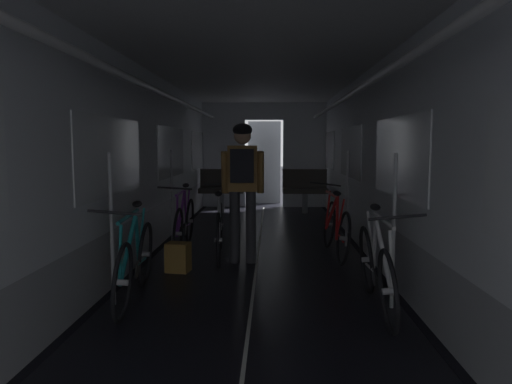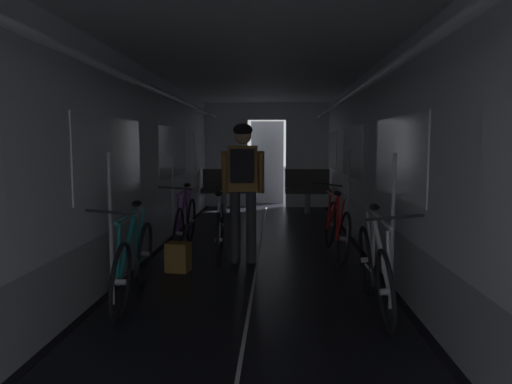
{
  "view_description": "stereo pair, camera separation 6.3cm",
  "coord_description": "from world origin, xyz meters",
  "px_view_note": "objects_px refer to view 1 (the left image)",
  "views": [
    {
      "loc": [
        0.18,
        -2.07,
        1.47
      ],
      "look_at": [
        0.0,
        3.37,
        0.92
      ],
      "focal_mm": 33.02,
      "sensor_mm": 36.0,
      "label": 1
    },
    {
      "loc": [
        0.24,
        -2.07,
        1.47
      ],
      "look_at": [
        0.0,
        3.37,
        0.92
      ],
      "focal_mm": 33.02,
      "sensor_mm": 36.0,
      "label": 2
    }
  ],
  "objects_px": {
    "person_cyclist_aisle": "(243,177)",
    "backpack_on_floor": "(178,257)",
    "bicycle_purple": "(184,223)",
    "bicycle_teal": "(135,261)",
    "bicycle_silver_in_aisle": "(219,229)",
    "bicycle_white": "(376,268)",
    "bench_seat_far_left": "(222,186)",
    "bench_seat_far_right": "(305,187)",
    "bicycle_red": "(336,227)"
  },
  "relations": [
    {
      "from": "bench_seat_far_left",
      "to": "bicycle_purple",
      "type": "xyz_separation_m",
      "value": [
        -0.13,
        -3.72,
        -0.18
      ]
    },
    {
      "from": "backpack_on_floor",
      "to": "person_cyclist_aisle",
      "type": "bearing_deg",
      "value": 30.85
    },
    {
      "from": "bench_seat_far_left",
      "to": "backpack_on_floor",
      "type": "xyz_separation_m",
      "value": [
        0.0,
        -4.83,
        -0.4
      ]
    },
    {
      "from": "bicycle_red",
      "to": "backpack_on_floor",
      "type": "bearing_deg",
      "value": -156.19
    },
    {
      "from": "bicycle_purple",
      "to": "bicycle_teal",
      "type": "height_order",
      "value": "bicycle_teal"
    },
    {
      "from": "bicycle_teal",
      "to": "person_cyclist_aisle",
      "type": "distance_m",
      "value": 1.87
    },
    {
      "from": "bench_seat_far_left",
      "to": "backpack_on_floor",
      "type": "bearing_deg",
      "value": -89.97
    },
    {
      "from": "bicycle_white",
      "to": "backpack_on_floor",
      "type": "bearing_deg",
      "value": 149.12
    },
    {
      "from": "bench_seat_far_right",
      "to": "backpack_on_floor",
      "type": "bearing_deg",
      "value": -110.42
    },
    {
      "from": "bench_seat_far_right",
      "to": "bicycle_white",
      "type": "bearing_deg",
      "value": -87.94
    },
    {
      "from": "bench_seat_far_left",
      "to": "bicycle_teal",
      "type": "distance_m",
      "value": 5.87
    },
    {
      "from": "bench_seat_far_left",
      "to": "person_cyclist_aisle",
      "type": "height_order",
      "value": "person_cyclist_aisle"
    },
    {
      "from": "bench_seat_far_left",
      "to": "bench_seat_far_right",
      "type": "distance_m",
      "value": 1.8
    },
    {
      "from": "backpack_on_floor",
      "to": "bicycle_silver_in_aisle",
      "type": "bearing_deg",
      "value": 59.88
    },
    {
      "from": "bicycle_teal",
      "to": "bicycle_silver_in_aisle",
      "type": "xyz_separation_m",
      "value": [
        0.6,
        1.74,
        0.0
      ]
    },
    {
      "from": "bench_seat_far_left",
      "to": "bench_seat_far_right",
      "type": "height_order",
      "value": "same"
    },
    {
      "from": "bench_seat_far_right",
      "to": "bicycle_teal",
      "type": "relative_size",
      "value": 0.58
    },
    {
      "from": "backpack_on_floor",
      "to": "bench_seat_far_right",
      "type": "bearing_deg",
      "value": 69.58
    },
    {
      "from": "bicycle_purple",
      "to": "bicycle_silver_in_aisle",
      "type": "distance_m",
      "value": 0.68
    },
    {
      "from": "bench_seat_far_left",
      "to": "bicycle_white",
      "type": "height_order",
      "value": "bench_seat_far_left"
    },
    {
      "from": "bicycle_white",
      "to": "person_cyclist_aisle",
      "type": "height_order",
      "value": "person_cyclist_aisle"
    },
    {
      "from": "bicycle_teal",
      "to": "backpack_on_floor",
      "type": "xyz_separation_m",
      "value": [
        0.2,
        1.04,
        -0.21
      ]
    },
    {
      "from": "bench_seat_far_right",
      "to": "bicycle_silver_in_aisle",
      "type": "height_order",
      "value": "bench_seat_far_right"
    },
    {
      "from": "bench_seat_far_right",
      "to": "bicycle_purple",
      "type": "distance_m",
      "value": 4.19
    },
    {
      "from": "bicycle_white",
      "to": "person_cyclist_aisle",
      "type": "relative_size",
      "value": 0.98
    },
    {
      "from": "bicycle_purple",
      "to": "bicycle_red",
      "type": "bearing_deg",
      "value": -7.08
    },
    {
      "from": "bicycle_white",
      "to": "bicycle_teal",
      "type": "xyz_separation_m",
      "value": [
        -2.21,
        0.16,
        0.0
      ]
    },
    {
      "from": "bench_seat_far_left",
      "to": "bicycle_silver_in_aisle",
      "type": "height_order",
      "value": "bench_seat_far_left"
    },
    {
      "from": "bicycle_white",
      "to": "person_cyclist_aisle",
      "type": "xyz_separation_m",
      "value": [
        -1.29,
        1.64,
        0.69
      ]
    },
    {
      "from": "bicycle_white",
      "to": "backpack_on_floor",
      "type": "xyz_separation_m",
      "value": [
        -2.01,
        1.2,
        -0.21
      ]
    },
    {
      "from": "bicycle_teal",
      "to": "person_cyclist_aisle",
      "type": "xyz_separation_m",
      "value": [
        0.92,
        1.48,
        0.69
      ]
    },
    {
      "from": "person_cyclist_aisle",
      "to": "backpack_on_floor",
      "type": "xyz_separation_m",
      "value": [
        -0.72,
        -0.43,
        -0.9
      ]
    },
    {
      "from": "bench_seat_far_left",
      "to": "bicycle_white",
      "type": "bearing_deg",
      "value": -71.51
    },
    {
      "from": "bicycle_red",
      "to": "bicycle_white",
      "type": "bearing_deg",
      "value": -87.69
    },
    {
      "from": "bicycle_white",
      "to": "person_cyclist_aisle",
      "type": "distance_m",
      "value": 2.19
    },
    {
      "from": "bench_seat_far_right",
      "to": "bicycle_red",
      "type": "distance_m",
      "value": 3.98
    },
    {
      "from": "bicycle_white",
      "to": "bench_seat_far_left",
      "type": "bearing_deg",
      "value": 108.49
    },
    {
      "from": "bicycle_silver_in_aisle",
      "to": "backpack_on_floor",
      "type": "bearing_deg",
      "value": -120.12
    },
    {
      "from": "bench_seat_far_left",
      "to": "bicycle_white",
      "type": "relative_size",
      "value": 0.58
    },
    {
      "from": "bicycle_purple",
      "to": "bicycle_silver_in_aisle",
      "type": "height_order",
      "value": "bicycle_purple"
    },
    {
      "from": "person_cyclist_aisle",
      "to": "bicycle_teal",
      "type": "bearing_deg",
      "value": -122.01
    },
    {
      "from": "bicycle_white",
      "to": "bicycle_silver_in_aisle",
      "type": "height_order",
      "value": "bicycle_white"
    },
    {
      "from": "bicycle_silver_in_aisle",
      "to": "bicycle_teal",
      "type": "bearing_deg",
      "value": -109.1
    },
    {
      "from": "bicycle_red",
      "to": "bicycle_silver_in_aisle",
      "type": "relative_size",
      "value": 1.0
    },
    {
      "from": "bicycle_teal",
      "to": "bicycle_white",
      "type": "bearing_deg",
      "value": -4.2
    },
    {
      "from": "bicycle_red",
      "to": "backpack_on_floor",
      "type": "height_order",
      "value": "bicycle_red"
    },
    {
      "from": "backpack_on_floor",
      "to": "bicycle_red",
      "type": "bearing_deg",
      "value": 23.81
    },
    {
      "from": "bicycle_purple",
      "to": "backpack_on_floor",
      "type": "distance_m",
      "value": 1.14
    },
    {
      "from": "bicycle_silver_in_aisle",
      "to": "bicycle_red",
      "type": "bearing_deg",
      "value": 5.75
    },
    {
      "from": "bicycle_white",
      "to": "bicycle_red",
      "type": "bearing_deg",
      "value": 92.31
    }
  ]
}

